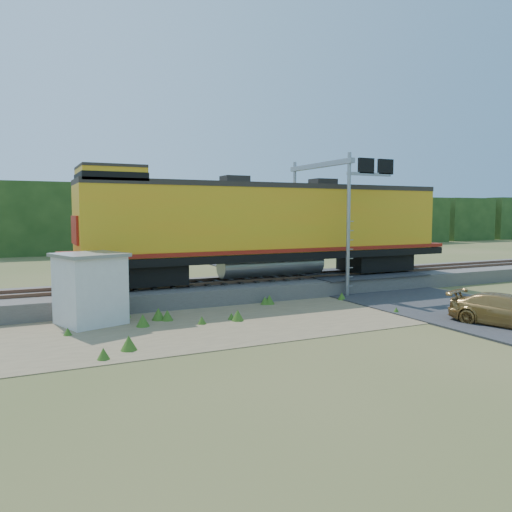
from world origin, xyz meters
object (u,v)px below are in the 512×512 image
shed (90,288)px  signal_gantry (332,191)px  locomotive (267,226)px  car (508,311)px

shed → signal_gantry: bearing=-6.3°
shed → signal_gantry: (13.49, 2.97, 4.19)m
locomotive → signal_gantry: 4.27m
locomotive → signal_gantry: bearing=-10.2°
shed → car: 16.44m
locomotive → car: bearing=-66.6°
locomotive → car: locomotive is taller
locomotive → car: 12.60m
signal_gantry → car: signal_gantry is taller
locomotive → car: (4.86, -11.20, -3.12)m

